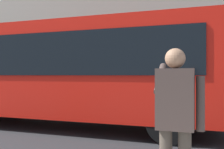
% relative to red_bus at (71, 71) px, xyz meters
% --- Properties ---
extents(ground_plane, '(60.00, 60.00, 0.00)m').
position_rel_red_bus_xyz_m(ground_plane, '(-2.35, -0.29, -1.68)').
color(ground_plane, '#2B2B2D').
extents(red_bus, '(9.05, 2.54, 3.08)m').
position_rel_red_bus_xyz_m(red_bus, '(0.00, 0.00, 0.00)').
color(red_bus, red).
rests_on(red_bus, ground_plane).
extents(pedestrian_photographer, '(0.53, 0.52, 1.70)m').
position_rel_red_bus_xyz_m(pedestrian_photographer, '(-3.49, 4.16, -0.54)').
color(pedestrian_photographer, '#4C4238').
rests_on(pedestrian_photographer, sidewalk_curb).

